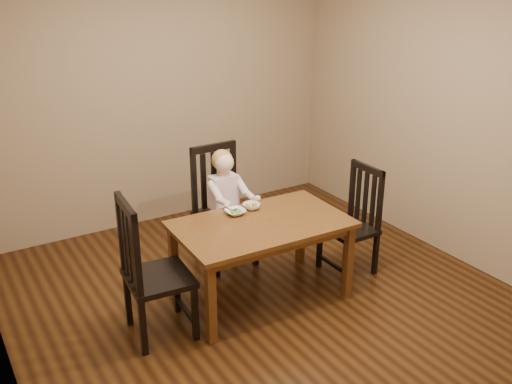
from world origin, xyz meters
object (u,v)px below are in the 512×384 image
chair_child (222,208)px  toddler (225,195)px  chair_left (151,272)px  bowl_peas (235,212)px  bowl_veg (252,206)px  chair_right (353,222)px  dining_table (261,231)px

chair_child → toddler: size_ratio=1.96×
chair_left → chair_child: bearing=132.2°
bowl_peas → bowl_veg: size_ratio=1.10×
chair_right → bowl_peas: (-1.08, 0.28, 0.25)m
chair_left → toddler: size_ratio=1.97×
chair_child → bowl_veg: (0.03, -0.48, 0.19)m
bowl_veg → dining_table: bearing=-105.2°
bowl_peas → chair_left: bearing=-163.2°
chair_right → bowl_peas: bearing=75.8°
dining_table → chair_child: 0.77m
chair_right → bowl_veg: size_ratio=6.61×
toddler → bowl_peas: (-0.15, -0.46, 0.04)m
bowl_peas → bowl_veg: bowl_veg is taller
dining_table → chair_child: chair_child is taller
chair_left → bowl_veg: bearing=110.5°
chair_left → bowl_peas: (0.88, 0.26, 0.18)m
chair_left → bowl_peas: chair_left is taller
bowl_peas → dining_table: bearing=-67.7°
bowl_veg → chair_child: bearing=93.7°
chair_right → bowl_peas: size_ratio=6.01×
chair_right → bowl_veg: (-0.90, 0.31, 0.25)m
bowl_peas → chair_right: bearing=-14.4°
bowl_veg → toddler: bearing=94.1°
chair_right → toddler: bearing=51.9°
chair_child → bowl_peas: bearing=73.1°
dining_table → bowl_veg: size_ratio=9.45×
bowl_peas → bowl_veg: bearing=9.5°
chair_left → chair_right: size_ratio=1.13×
dining_table → chair_right: bearing=-1.6°
bowl_veg → chair_left: bearing=-164.4°
chair_child → toddler: 0.16m
bowl_peas → bowl_veg: (0.18, 0.03, 0.00)m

